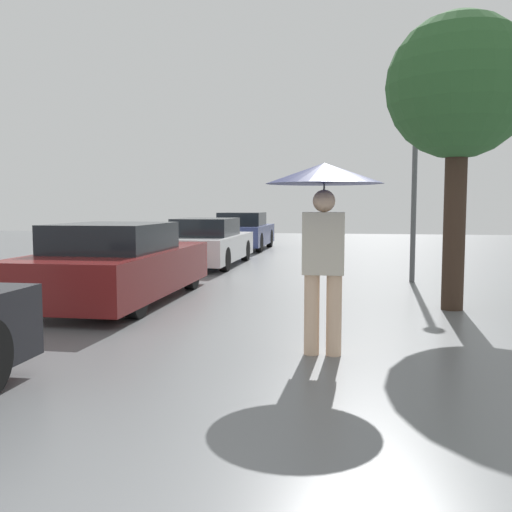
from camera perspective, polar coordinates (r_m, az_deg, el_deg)
pedestrian at (r=5.90m, az=6.82°, el=5.61°), size 1.21×1.21×1.99m
parked_car_second at (r=9.56m, az=-13.66°, el=-0.85°), size 1.84×4.47×1.27m
parked_car_third at (r=14.81m, az=-4.83°, el=1.27°), size 1.64×4.26×1.22m
parked_car_farthest at (r=20.04m, az=-1.30°, el=2.42°), size 1.71×3.86×1.30m
tree at (r=9.10m, az=19.60°, el=15.37°), size 2.09×2.09×4.33m
street_lamp at (r=11.97m, az=15.61°, el=9.41°), size 0.27×0.27×3.96m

